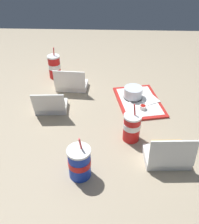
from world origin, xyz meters
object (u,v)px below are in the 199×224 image
object	(u,v)px
ketchup_cup	(143,107)
plastic_fork	(130,106)
clamshell_hotdog_left	(72,83)
soda_cup_right	(54,66)
clamshell_sandwich_back	(167,154)
soda_cup_corner	(79,162)
soda_cup_front	(132,127)
cake_container	(133,93)
clamshell_hotdog_corner	(51,105)
food_tray	(139,102)

from	to	relation	value
ketchup_cup	plastic_fork	size ratio (longest dim) A/B	0.36
ketchup_cup	clamshell_hotdog_left	world-z (taller)	clamshell_hotdog_left
ketchup_cup	soda_cup_right	world-z (taller)	soda_cup_right
clamshell_sandwich_back	clamshell_hotdog_left	world-z (taller)	clamshell_sandwich_back
ketchup_cup	soda_cup_corner	bearing A→B (deg)	146.75
clamshell_hotdog_left	soda_cup_front	xyz separation A→B (m)	(-0.49, -0.37, 0.04)
cake_container	soda_cup_corner	bearing A→B (deg)	156.15
ketchup_cup	clamshell_hotdog_corner	distance (m)	0.55
food_tray	clamshell_hotdog_corner	bearing A→B (deg)	100.98
ketchup_cup	clamshell_hotdog_left	size ratio (longest dim) A/B	0.19
food_tray	soda_cup_front	world-z (taller)	soda_cup_front
ketchup_cup	clamshell_hotdog_left	distance (m)	0.52
clamshell_hotdog_corner	soda_cup_right	size ratio (longest dim) A/B	0.85
food_tray	soda_cup_right	xyz separation A→B (m)	(0.31, 0.59, 0.08)
clamshell_hotdog_left	food_tray	bearing A→B (deg)	-109.06
soda_cup_corner	clamshell_hotdog_corner	bearing A→B (deg)	24.80
ketchup_cup	soda_cup_corner	world-z (taller)	soda_cup_corner
plastic_fork	soda_cup_corner	distance (m)	0.59
soda_cup_front	clamshell_sandwich_back	bearing A→B (deg)	-133.21
plastic_fork	ketchup_cup	bearing A→B (deg)	-104.48
plastic_fork	food_tray	bearing A→B (deg)	-39.40
plastic_fork	clamshell_hotdog_corner	xyz separation A→B (m)	(-0.04, 0.48, 0.02)
clamshell_sandwich_back	clamshell_hotdog_left	bearing A→B (deg)	39.61
food_tray	cake_container	bearing A→B (deg)	43.27
ketchup_cup	soda_cup_right	size ratio (longest dim) A/B	0.18
food_tray	clamshell_sandwich_back	world-z (taller)	clamshell_sandwich_back
clamshell_hotdog_left	plastic_fork	bearing A→B (deg)	-119.32
food_tray	cake_container	distance (m)	0.07
cake_container	clamshell_sandwich_back	distance (m)	0.54
cake_container	soda_cup_front	world-z (taller)	soda_cup_front
ketchup_cup	soda_cup_right	xyz separation A→B (m)	(0.40, 0.60, 0.06)
clamshell_sandwich_back	soda_cup_front	xyz separation A→B (m)	(0.15, 0.16, 0.04)
clamshell_hotdog_corner	soda_cup_front	world-z (taller)	soda_cup_front
clamshell_hotdog_left	soda_cup_front	world-z (taller)	soda_cup_front
ketchup_cup	clamshell_sandwich_back	world-z (taller)	clamshell_sandwich_back
clamshell_hotdog_corner	soda_cup_corner	bearing A→B (deg)	-155.20
ketchup_cup	plastic_fork	bearing A→B (deg)	71.95
cake_container	ketchup_cup	world-z (taller)	cake_container
food_tray	soda_cup_right	size ratio (longest dim) A/B	1.81
clamshell_hotdog_corner	soda_cup_corner	xyz separation A→B (m)	(-0.48, -0.22, 0.04)
plastic_fork	clamshell_hotdog_left	distance (m)	0.44
soda_cup_front	soda_cup_corner	distance (m)	0.35
clamshell_hotdog_left	clamshell_hotdog_corner	bearing A→B (deg)	160.71
cake_container	clamshell_hotdog_corner	xyz separation A→B (m)	(-0.14, 0.50, -0.01)
clamshell_hotdog_corner	soda_cup_right	xyz separation A→B (m)	(0.42, 0.05, 0.05)
clamshell_hotdog_left	soda_cup_corner	size ratio (longest dim) A/B	1.00
ketchup_cup	soda_cup_corner	distance (m)	0.60
clamshell_hotdog_corner	clamshell_hotdog_left	distance (m)	0.27
clamshell_hotdog_corner	soda_cup_front	xyz separation A→B (m)	(-0.24, -0.46, 0.04)
ketchup_cup	soda_cup_corner	xyz separation A→B (m)	(-0.50, 0.33, 0.05)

